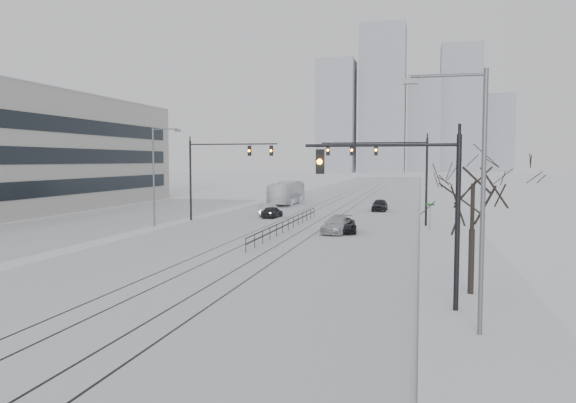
# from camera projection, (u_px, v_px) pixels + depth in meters

# --- Properties ---
(ground) EXTENTS (500.00, 500.00, 0.00)m
(ground) POSITION_uv_depth(u_px,v_px,m) (84.00, 338.00, 18.95)
(ground) COLOR white
(ground) RESTS_ON ground
(road) EXTENTS (22.00, 260.00, 0.02)m
(road) POSITION_uv_depth(u_px,v_px,m) (338.00, 204.00, 77.18)
(road) COLOR silver
(road) RESTS_ON ground
(sidewalk_east) EXTENTS (5.00, 260.00, 0.16)m
(sidewalk_east) POSITION_uv_depth(u_px,v_px,m) (440.00, 205.00, 74.07)
(sidewalk_east) COLOR silver
(sidewalk_east) RESTS_ON ground
(curb) EXTENTS (0.10, 260.00, 0.12)m
(curb) POSITION_uv_depth(u_px,v_px,m) (421.00, 205.00, 74.64)
(curb) COLOR gray
(curb) RESTS_ON ground
(parking_strip) EXTENTS (14.00, 60.00, 0.03)m
(parking_strip) POSITION_uv_depth(u_px,v_px,m) (110.00, 219.00, 57.51)
(parking_strip) COLOR silver
(parking_strip) RESTS_ON ground
(tram_rails) EXTENTS (5.30, 180.00, 0.01)m
(tram_rails) POSITION_uv_depth(u_px,v_px,m) (311.00, 219.00, 57.77)
(tram_rails) COLOR black
(tram_rails) RESTS_ON ground
(skyline) EXTENTS (96.00, 48.00, 72.00)m
(skyline) POSITION_uv_depth(u_px,v_px,m) (410.00, 111.00, 281.12)
(skyline) COLOR #8E929C
(skyline) RESTS_ON ground
(traffic_mast_near) EXTENTS (6.10, 0.37, 7.00)m
(traffic_mast_near) POSITION_uv_depth(u_px,v_px,m) (415.00, 197.00, 21.96)
(traffic_mast_near) COLOR black
(traffic_mast_near) RESTS_ON ground
(traffic_mast_ne) EXTENTS (9.60, 0.37, 8.00)m
(traffic_mast_ne) POSITION_uv_depth(u_px,v_px,m) (389.00, 163.00, 50.62)
(traffic_mast_ne) COLOR black
(traffic_mast_ne) RESTS_ON ground
(traffic_mast_nw) EXTENTS (9.10, 0.37, 8.00)m
(traffic_mast_nw) POSITION_uv_depth(u_px,v_px,m) (218.00, 165.00, 55.44)
(traffic_mast_nw) COLOR black
(traffic_mast_nw) RESTS_ON ground
(street_light_east) EXTENTS (2.73, 0.25, 9.00)m
(street_light_east) POSITION_uv_depth(u_px,v_px,m) (474.00, 184.00, 18.56)
(street_light_east) COLOR #595B60
(street_light_east) RESTS_ON ground
(street_light_west) EXTENTS (2.73, 0.25, 9.00)m
(street_light_west) POSITION_uv_depth(u_px,v_px,m) (157.00, 169.00, 50.49)
(street_light_west) COLOR #595B60
(street_light_west) RESTS_ON ground
(bare_tree) EXTENTS (4.40, 4.40, 6.10)m
(bare_tree) POSITION_uv_depth(u_px,v_px,m) (473.00, 195.00, 24.32)
(bare_tree) COLOR black
(bare_tree) RESTS_ON ground
(median_fence) EXTENTS (0.06, 24.00, 1.00)m
(median_fence) POSITION_uv_depth(u_px,v_px,m) (288.00, 224.00, 48.03)
(median_fence) COLOR black
(median_fence) RESTS_ON ground
(street_sign) EXTENTS (0.70, 0.06, 2.40)m
(street_sign) POSITION_uv_depth(u_px,v_px,m) (430.00, 213.00, 47.18)
(street_sign) COLOR #595B60
(street_sign) RESTS_ON ground
(sedan_sb_inner) EXTENTS (1.74, 3.69, 1.22)m
(sedan_sb_inner) POSITION_uv_depth(u_px,v_px,m) (272.00, 212.00, 58.73)
(sedan_sb_inner) COLOR black
(sedan_sb_inner) RESTS_ON ground
(sedan_sb_outer) EXTENTS (1.68, 4.18, 1.35)m
(sedan_sb_outer) POSITION_uv_depth(u_px,v_px,m) (269.00, 210.00, 60.12)
(sedan_sb_outer) COLOR #AFB3B7
(sedan_sb_outer) RESTS_ON ground
(sedan_nb_front) EXTENTS (2.65, 4.64, 1.22)m
(sedan_nb_front) POSITION_uv_depth(u_px,v_px,m) (344.00, 225.00, 46.65)
(sedan_nb_front) COLOR black
(sedan_nb_front) RESTS_ON ground
(sedan_nb_right) EXTENTS (2.37, 4.86, 1.36)m
(sedan_nb_right) POSITION_uv_depth(u_px,v_px,m) (337.00, 225.00, 46.26)
(sedan_nb_right) COLOR #AEB1B6
(sedan_nb_right) RESTS_ON ground
(sedan_nb_far) EXTENTS (1.79, 4.23, 1.43)m
(sedan_nb_far) POSITION_uv_depth(u_px,v_px,m) (380.00, 205.00, 66.64)
(sedan_nb_far) COLOR black
(sedan_nb_far) RESTS_ON ground
(box_truck) EXTENTS (2.71, 11.19, 3.11)m
(box_truck) POSITION_uv_depth(u_px,v_px,m) (287.00, 193.00, 76.44)
(box_truck) COLOR white
(box_truck) RESTS_ON ground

